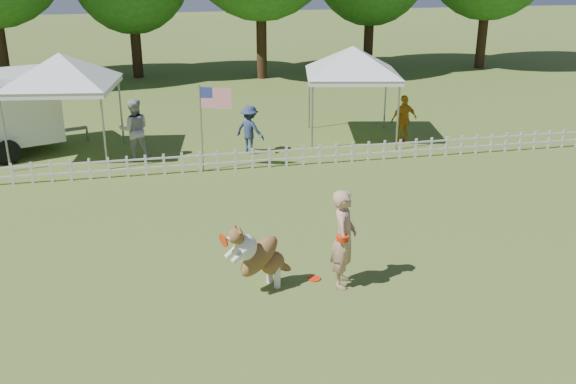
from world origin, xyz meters
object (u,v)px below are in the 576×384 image
at_px(spectator_a, 135,130).
at_px(spectator_b, 250,130).
at_px(canopy_tent_left, 65,107).
at_px(flag_pole, 202,129).
at_px(frisbee_on_turf, 314,279).
at_px(spectator_c, 404,119).
at_px(dog, 260,256).
at_px(handler, 344,239).
at_px(canopy_tent_right, 351,94).

xyz_separation_m(spectator_a, spectator_b, (3.43, -0.14, -0.17)).
xyz_separation_m(canopy_tent_left, flag_pole, (3.83, -2.26, -0.30)).
bearing_deg(flag_pole, canopy_tent_left, 169.72).
height_order(flag_pole, spectator_b, flag_pole).
distance_m(frisbee_on_turf, spectator_b, 8.39).
distance_m(canopy_tent_left, spectator_b, 5.53).
bearing_deg(spectator_c, spectator_b, -8.58).
bearing_deg(flag_pole, dog, -66.49).
bearing_deg(frisbee_on_turf, handler, -32.07).
distance_m(spectator_b, spectator_c, 5.06).
distance_m(dog, spectator_a, 8.96).
height_order(canopy_tent_left, spectator_c, canopy_tent_left).
bearing_deg(dog, canopy_tent_right, 39.82).
bearing_deg(handler, spectator_a, 46.36).
xyz_separation_m(handler, flag_pole, (-1.94, 7.26, 0.29)).
bearing_deg(frisbee_on_turf, dog, -170.96).
bearing_deg(handler, frisbee_on_turf, 80.90).
xyz_separation_m(frisbee_on_turf, flag_pole, (-1.47, 6.97, 1.21)).
distance_m(canopy_tent_left, spectator_c, 10.51).
height_order(spectator_a, spectator_c, spectator_a).
bearing_deg(handler, dog, 108.20).
height_order(dog, spectator_a, spectator_a).
bearing_deg(spectator_b, dog, 124.57).
distance_m(flag_pole, spectator_a, 2.43).
xyz_separation_m(frisbee_on_turf, canopy_tent_left, (-5.30, 9.22, 1.52)).
bearing_deg(frisbee_on_turf, canopy_tent_left, 119.89).
relative_size(handler, canopy_tent_left, 0.61).
distance_m(canopy_tent_right, spectator_b, 3.75).
height_order(frisbee_on_turf, canopy_tent_right, canopy_tent_right).
bearing_deg(spectator_a, dog, 102.45).
bearing_deg(flag_pole, handler, -54.83).
relative_size(canopy_tent_right, spectator_b, 1.99).
xyz_separation_m(dog, frisbee_on_turf, (1.06, 0.17, -0.67)).
bearing_deg(spectator_c, frisbee_on_turf, 48.83).
relative_size(flag_pole, spectator_a, 1.34).
bearing_deg(canopy_tent_left, canopy_tent_right, 9.01).
relative_size(handler, flag_pole, 0.76).
xyz_separation_m(dog, spectator_a, (-2.27, 8.66, 0.23)).
xyz_separation_m(spectator_b, spectator_c, (5.06, 0.11, 0.04)).
xyz_separation_m(flag_pole, spectator_c, (6.63, 1.50, -0.44)).
bearing_deg(dog, canopy_tent_left, 90.41).
relative_size(handler, frisbee_on_turf, 7.58).
bearing_deg(dog, spectator_c, 30.35).
bearing_deg(handler, flag_pole, 37.94).
bearing_deg(canopy_tent_right, spectator_b, -152.44).
height_order(handler, spectator_c, handler).
relative_size(handler, spectator_c, 1.19).
bearing_deg(frisbee_on_turf, spectator_c, 58.65).
bearing_deg(spectator_c, canopy_tent_left, -13.95).
relative_size(spectator_a, spectator_c, 1.16).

